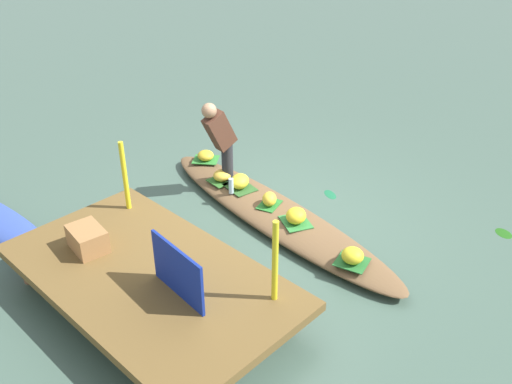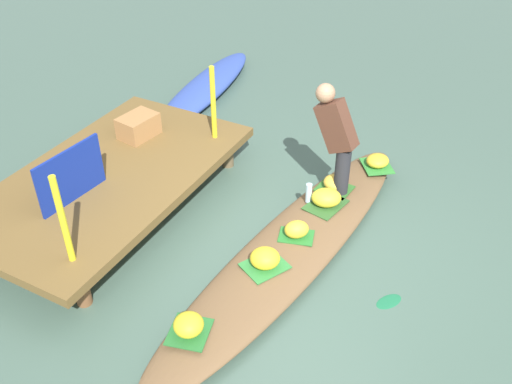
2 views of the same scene
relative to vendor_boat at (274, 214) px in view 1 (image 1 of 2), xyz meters
The scene contains 23 objects.
canal_water 0.09m from the vendor_boat, ahead, with size 40.00×40.00×0.00m, color #425B4E.
dock_platform 2.12m from the vendor_boat, 94.40° to the left, with size 3.20×1.80×0.41m.
vendor_boat is the anchor object (origin of this frame).
leaf_mat_0 1.44m from the vendor_boat, 169.64° to the left, with size 0.35×0.32×0.01m, color #25662C.
banana_bunch_0 1.45m from the vendor_boat, 169.64° to the left, with size 0.25×0.25×0.18m, color gold.
leaf_mat_1 1.70m from the vendor_boat, 10.31° to the right, with size 0.37×0.32×0.01m, color #307F31.
banana_bunch_1 1.71m from the vendor_boat, 10.31° to the right, with size 0.27×0.25×0.14m, color gold.
leaf_mat_2 0.45m from the vendor_boat, behind, with size 0.39×0.32×0.01m, color #2F7C37.
banana_bunch_2 0.48m from the vendor_boat, behind, with size 0.28×0.25×0.19m, color yellow.
leaf_mat_3 0.13m from the vendor_boat, ahead, with size 0.34×0.24×0.01m, color #27722B.
banana_bunch_3 0.21m from the vendor_boat, ahead, with size 0.24×0.19×0.18m, color yellow.
leaf_mat_4 0.71m from the vendor_boat, ahead, with size 0.44×0.33×0.01m, color #2D5926.
banana_bunch_4 0.73m from the vendor_boat, ahead, with size 0.31×0.25×0.19m, color yellow.
leaf_mat_5 1.02m from the vendor_boat, ahead, with size 0.36×0.32×0.01m, color #2E6325.
banana_bunch_5 1.03m from the vendor_boat, ahead, with size 0.26×0.24×0.15m, color gold.
vendor_person 1.27m from the vendor_boat, ahead, with size 0.23×0.50×1.21m.
water_bottle 0.71m from the vendor_boat, 10.46° to the left, with size 0.07×0.07×0.22m, color silver.
market_banner 2.28m from the vendor_boat, 107.48° to the left, with size 0.80×0.03×0.56m, color navy.
railing_post_west 2.16m from the vendor_boat, 132.21° to the left, with size 0.06×0.06×0.88m, color yellow.
railing_post_east 1.98m from the vendor_boat, 55.33° to the left, with size 0.06×0.06×0.88m, color yellow.
produce_crate 2.43m from the vendor_boat, 74.43° to the left, with size 0.44×0.32×0.26m, color #A06F40.
drifting_plant_0 2.93m from the vendor_boat, 142.48° to the right, with size 0.25×0.18×0.01m, color #1F5814.
drifting_plant_1 1.05m from the vendor_boat, 97.58° to the right, with size 0.27×0.14×0.01m, color #1B663F.
Camera 1 is at (-4.08, 4.59, 3.98)m, focal length 38.95 mm.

